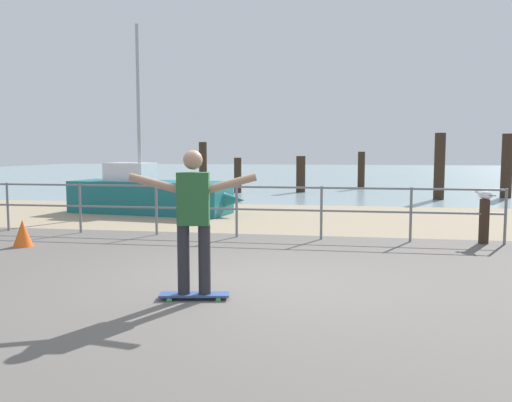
{
  "coord_description": "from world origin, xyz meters",
  "views": [
    {
      "loc": [
        1.2,
        -6.51,
        1.72
      ],
      "look_at": [
        -0.25,
        2.0,
        0.9
      ],
      "focal_mm": 36.82,
      "sensor_mm": 36.0,
      "label": 1
    }
  ],
  "objects_px": {
    "seagull": "(485,195)",
    "traffic_cone": "(23,234)",
    "bollard_short": "(484,222)",
    "skateboarder": "(193,213)",
    "skateboard": "(194,295)",
    "sailboat": "(155,195)"
  },
  "relations": [
    {
      "from": "sailboat",
      "to": "skateboard",
      "type": "bearing_deg",
      "value": -66.63
    },
    {
      "from": "skateboarder",
      "to": "bollard_short",
      "type": "height_order",
      "value": "skateboarder"
    },
    {
      "from": "bollard_short",
      "to": "sailboat",
      "type": "bearing_deg",
      "value": 155.33
    },
    {
      "from": "sailboat",
      "to": "seagull",
      "type": "distance_m",
      "value": 8.44
    },
    {
      "from": "sailboat",
      "to": "traffic_cone",
      "type": "height_order",
      "value": "sailboat"
    },
    {
      "from": "skateboarder",
      "to": "skateboard",
      "type": "bearing_deg",
      "value": -111.8
    },
    {
      "from": "sailboat",
      "to": "seagull",
      "type": "xyz_separation_m",
      "value": [
        7.67,
        -3.51,
        0.4
      ]
    },
    {
      "from": "sailboat",
      "to": "skateboard",
      "type": "height_order",
      "value": "sailboat"
    },
    {
      "from": "bollard_short",
      "to": "seagull",
      "type": "bearing_deg",
      "value": 120.71
    },
    {
      "from": "skateboard",
      "to": "skateboarder",
      "type": "xyz_separation_m",
      "value": [
        0.0,
        0.0,
        0.95
      ]
    },
    {
      "from": "bollard_short",
      "to": "skateboard",
      "type": "bearing_deg",
      "value": -133.72
    },
    {
      "from": "sailboat",
      "to": "traffic_cone",
      "type": "distance_m",
      "value": 5.26
    },
    {
      "from": "skateboarder",
      "to": "seagull",
      "type": "xyz_separation_m",
      "value": [
        4.23,
        4.45,
        -0.1
      ]
    },
    {
      "from": "seagull",
      "to": "traffic_cone",
      "type": "height_order",
      "value": "seagull"
    },
    {
      "from": "sailboat",
      "to": "skateboarder",
      "type": "xyz_separation_m",
      "value": [
        3.44,
        -7.96,
        0.5
      ]
    },
    {
      "from": "bollard_short",
      "to": "skateboarder",
      "type": "bearing_deg",
      "value": -133.72
    },
    {
      "from": "bollard_short",
      "to": "traffic_cone",
      "type": "relative_size",
      "value": 1.69
    },
    {
      "from": "skateboarder",
      "to": "bollard_short",
      "type": "xyz_separation_m",
      "value": [
        4.24,
        4.43,
        -0.6
      ]
    },
    {
      "from": "seagull",
      "to": "traffic_cone",
      "type": "relative_size",
      "value": 0.89
    },
    {
      "from": "skateboard",
      "to": "traffic_cone",
      "type": "height_order",
      "value": "traffic_cone"
    },
    {
      "from": "skateboard",
      "to": "skateboarder",
      "type": "relative_size",
      "value": 0.5
    },
    {
      "from": "skateboarder",
      "to": "seagull",
      "type": "distance_m",
      "value": 6.14
    }
  ]
}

